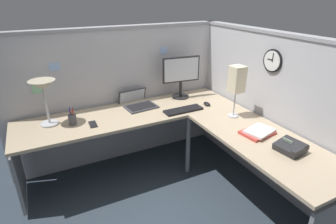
# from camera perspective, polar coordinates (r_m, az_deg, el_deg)

# --- Properties ---
(ground_plane) EXTENTS (6.80, 6.80, 0.00)m
(ground_plane) POSITION_cam_1_polar(r_m,az_deg,el_deg) (3.07, 2.94, -14.64)
(ground_plane) COLOR #2D3842
(cubicle_wall_back) EXTENTS (2.57, 0.12, 1.58)m
(cubicle_wall_back) POSITION_cam_1_polar(r_m,az_deg,el_deg) (3.26, -9.97, 3.48)
(cubicle_wall_back) COLOR #B2B2B7
(cubicle_wall_back) RESTS_ON ground
(cubicle_wall_right) EXTENTS (0.12, 2.37, 1.58)m
(cubicle_wall_right) POSITION_cam_1_polar(r_m,az_deg,el_deg) (2.98, 20.64, 0.21)
(cubicle_wall_right) COLOR #B2B2B7
(cubicle_wall_right) RESTS_ON ground
(desk) EXTENTS (2.35, 2.15, 0.73)m
(desk) POSITION_cam_1_polar(r_m,az_deg,el_deg) (2.62, 0.95, -5.30)
(desk) COLOR tan
(desk) RESTS_ON ground
(monitor) EXTENTS (0.46, 0.20, 0.50)m
(monitor) POSITION_cam_1_polar(r_m,az_deg,el_deg) (3.24, 2.74, 7.96)
(monitor) COLOR #232326
(monitor) RESTS_ON desk
(laptop) EXTENTS (0.38, 0.41, 0.22)m
(laptop) POSITION_cam_1_polar(r_m,az_deg,el_deg) (3.12, -6.51, 1.94)
(laptop) COLOR #38383D
(laptop) RESTS_ON desk
(keyboard) EXTENTS (0.43, 0.14, 0.02)m
(keyboard) POSITION_cam_1_polar(r_m,az_deg,el_deg) (2.94, 3.23, 0.43)
(keyboard) COLOR black
(keyboard) RESTS_ON desk
(computer_mouse) EXTENTS (0.06, 0.10, 0.03)m
(computer_mouse) POSITION_cam_1_polar(r_m,az_deg,el_deg) (3.12, 8.16, 1.72)
(computer_mouse) COLOR black
(computer_mouse) RESTS_ON desk
(desk_lamp_dome) EXTENTS (0.24, 0.24, 0.44)m
(desk_lamp_dome) POSITION_cam_1_polar(r_m,az_deg,el_deg) (2.76, -24.75, 4.43)
(desk_lamp_dome) COLOR #B7BABF
(desk_lamp_dome) RESTS_ON desk
(pen_cup) EXTENTS (0.08, 0.08, 0.18)m
(pen_cup) POSITION_cam_1_polar(r_m,az_deg,el_deg) (2.78, -19.42, -1.46)
(pen_cup) COLOR #4C4C51
(pen_cup) RESTS_ON desk
(cell_phone) EXTENTS (0.07, 0.15, 0.01)m
(cell_phone) POSITION_cam_1_polar(r_m,az_deg,el_deg) (2.74, -15.50, -2.50)
(cell_phone) COLOR black
(cell_phone) RESTS_ON desk
(office_phone) EXTENTS (0.21, 0.22, 0.11)m
(office_phone) POSITION_cam_1_polar(r_m,az_deg,el_deg) (2.41, 24.37, -6.85)
(office_phone) COLOR #232326
(office_phone) RESTS_ON desk
(book_stack) EXTENTS (0.32, 0.25, 0.04)m
(book_stack) POSITION_cam_1_polar(r_m,az_deg,el_deg) (2.60, 18.41, -3.98)
(book_stack) COLOR #BF3F38
(book_stack) RESTS_ON desk
(desk_lamp_paper) EXTENTS (0.13, 0.13, 0.53)m
(desk_lamp_paper) POSITION_cam_1_polar(r_m,az_deg,el_deg) (2.77, 14.24, 6.40)
(desk_lamp_paper) COLOR #B7BABF
(desk_lamp_paper) RESTS_ON desk
(wall_clock) EXTENTS (0.04, 0.22, 0.22)m
(wall_clock) POSITION_cam_1_polar(r_m,az_deg,el_deg) (2.79, 21.17, 10.00)
(wall_clock) COLOR black
(pinned_note_leftmost) EXTENTS (0.11, 0.00, 0.08)m
(pinned_note_leftmost) POSITION_cam_1_polar(r_m,az_deg,el_deg) (2.98, -22.73, 8.75)
(pinned_note_leftmost) COLOR #99B7E5
(pinned_note_middle) EXTENTS (0.09, 0.00, 0.08)m
(pinned_note_middle) POSITION_cam_1_polar(r_m,az_deg,el_deg) (3.27, -0.91, 12.77)
(pinned_note_middle) COLOR #99B7E5
(pinned_note_rightmost) EXTENTS (0.11, 0.00, 0.08)m
(pinned_note_rightmost) POSITION_cam_1_polar(r_m,az_deg,el_deg) (3.03, -25.62, 4.32)
(pinned_note_rightmost) COLOR #8CCC99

